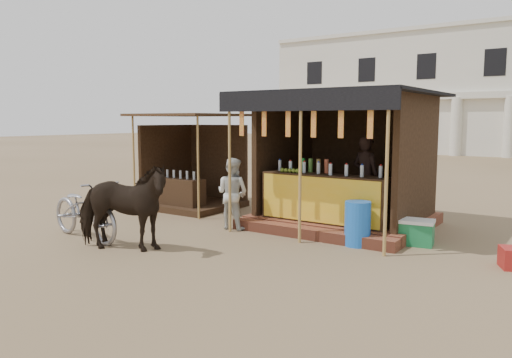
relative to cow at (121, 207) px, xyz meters
name	(u,v)px	position (x,y,z in m)	size (l,w,h in m)	color
ground	(202,253)	(1.22, 0.67, -0.76)	(120.00, 120.00, 0.00)	#846B4C
main_stall	(343,178)	(2.24, 4.02, 0.27)	(3.60, 3.61, 2.78)	brown
secondary_stall	(190,174)	(-1.95, 3.90, 0.10)	(2.40, 2.40, 2.38)	#3A2515
cow	(121,207)	(0.00, 0.00, 0.00)	(0.81, 1.79, 1.51)	black
motorbike	(85,210)	(-1.23, 0.17, -0.20)	(0.74, 2.13, 1.12)	gray
bystander	(232,193)	(0.49, 2.47, -0.02)	(0.71, 0.55, 1.46)	beige
blue_barrel	(358,224)	(3.18, 2.61, -0.36)	(0.46, 0.46, 0.80)	blue
cooler	(415,232)	(4.00, 3.27, -0.52)	(0.70, 0.53, 0.46)	#19743E
background_building	(470,94)	(-0.78, 30.61, 3.23)	(26.00, 7.45, 8.18)	silver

